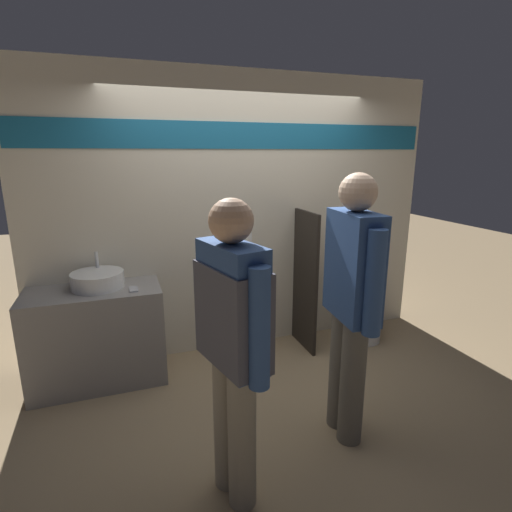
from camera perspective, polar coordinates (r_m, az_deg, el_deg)
The scene contains 10 objects.
ground_plane at distance 3.86m, azimuth 0.86°, elevation -15.87°, with size 16.00×16.00×0.00m, color #997F5B.
display_wall at distance 3.95m, azimuth -2.06°, elevation 5.89°, with size 4.01×0.07×2.70m.
sink_counter at distance 3.76m, azimuth -21.77°, elevation -10.62°, with size 1.10×0.55×0.84m.
sink_basin at distance 3.64m, azimuth -21.67°, elevation -3.17°, with size 0.43×0.43×0.28m.
cell_phone at distance 3.50m, azimuth -17.08°, elevation -4.55°, with size 0.07×0.14×0.01m.
divider_near_counter at distance 4.05m, azimuth 7.03°, elevation -3.56°, with size 0.03×0.51×1.41m.
urinal_near_counter at distance 3.90m, azimuth -2.61°, elevation -2.71°, with size 0.37×0.26×1.22m.
toilet at distance 4.47m, azimuth 14.78°, elevation -7.19°, with size 0.39×0.53×0.92m.
person_in_vest at distance 2.17m, azimuth -3.32°, elevation -11.24°, with size 0.33×0.59×1.74m.
person_with_lanyard at distance 2.73m, azimuth 13.46°, elevation -5.99°, with size 0.25×0.64×1.84m.
Camera 1 is at (-1.15, -3.13, 1.96)m, focal length 28.00 mm.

